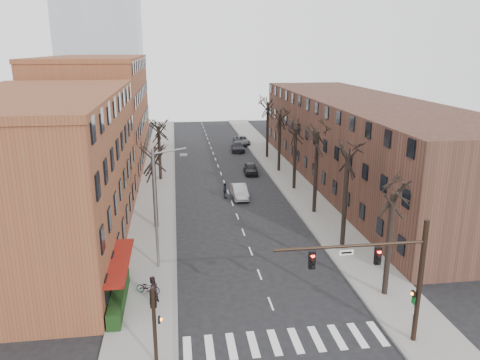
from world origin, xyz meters
name	(u,v)px	position (x,y,z in m)	size (l,w,h in m)	color
ground	(285,341)	(0.00, 0.00, 0.00)	(160.00, 160.00, 0.00)	black
sidewalk_left	(158,177)	(-8.00, 35.00, 0.07)	(4.00, 90.00, 0.15)	gray
sidewalk_right	(283,173)	(8.00, 35.00, 0.07)	(4.00, 90.00, 0.15)	gray
building_left_near	(43,176)	(-16.00, 15.00, 6.00)	(12.00, 26.00, 12.00)	brown
building_left_far	(98,113)	(-16.00, 44.00, 7.00)	(12.00, 28.00, 14.00)	brown
building_right	(360,141)	(16.00, 30.00, 5.00)	(12.00, 50.00, 10.00)	#533127
awning_left	(123,298)	(-9.40, 6.00, 0.00)	(1.20, 7.00, 0.15)	maroon
hedge	(119,297)	(-9.50, 5.00, 0.65)	(0.80, 6.00, 1.00)	#1B3713
tree_right_a	(384,295)	(7.60, 4.00, 0.00)	(5.20, 5.20, 10.00)	black
tree_right_b	(342,246)	(7.60, 12.00, 0.00)	(5.20, 5.20, 10.80)	black
tree_right_c	(314,213)	(7.60, 20.00, 0.00)	(5.20, 5.20, 11.60)	black
tree_right_d	(294,189)	(7.60, 28.00, 0.00)	(5.20, 5.20, 10.00)	black
tree_right_e	(279,171)	(7.60, 36.00, 0.00)	(5.20, 5.20, 10.80)	black
tree_right_f	(267,158)	(7.60, 44.00, 0.00)	(5.20, 5.20, 11.60)	black
tree_left_a	(157,228)	(-7.60, 18.00, 0.00)	(5.20, 5.20, 9.50)	black
tree_left_b	(161,180)	(-7.60, 34.00, 0.00)	(5.20, 5.20, 9.50)	black
signal_mast_arm	(394,271)	(5.45, -1.00, 4.40)	(8.14, 0.30, 7.20)	black
signal_pole_left	(154,319)	(-6.99, -0.95, 2.61)	(0.47, 0.44, 4.40)	black
streetlight	(158,204)	(-7.03, 10.00, 5.01)	(2.45, 0.22, 9.03)	slate
silver_sedan	(240,192)	(1.00, 25.72, 0.71)	(1.50, 4.30, 1.42)	#A4A5AB
parked_car_near	(251,168)	(3.80, 35.46, 0.70)	(1.65, 4.11, 1.40)	black
parked_car_mid	(238,147)	(3.97, 49.09, 0.70)	(1.95, 4.80, 1.39)	black
parked_car_far	(242,140)	(5.30, 54.16, 0.68)	(2.26, 4.90, 1.36)	#505156
pedestrian_b	(152,290)	(-7.41, 4.91, 1.05)	(0.87, 0.68, 1.79)	black
pedestrian_crossing	(225,191)	(-0.57, 25.76, 0.86)	(1.01, 0.42, 1.72)	black
bicycle	(148,287)	(-7.75, 6.15, 0.58)	(0.57, 1.64, 0.86)	gray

